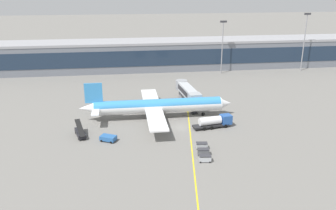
% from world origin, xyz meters
% --- Properties ---
extents(ground_plane, '(700.00, 700.00, 0.00)m').
position_xyz_m(ground_plane, '(0.00, 0.00, 0.00)').
color(ground_plane, slate).
extents(apron_lead_in_line, '(12.21, 79.15, 0.01)m').
position_xyz_m(apron_lead_in_line, '(2.85, 2.00, 0.00)').
color(apron_lead_in_line, yellow).
rests_on(apron_lead_in_line, ground_plane).
extents(terminal_building, '(185.53, 16.58, 12.87)m').
position_xyz_m(terminal_building, '(11.62, 68.76, 6.45)').
color(terminal_building, slate).
rests_on(terminal_building, ground_plane).
extents(main_airliner, '(44.02, 34.87, 11.10)m').
position_xyz_m(main_airliner, '(-5.44, 7.95, 3.65)').
color(main_airliner, white).
rests_on(main_airliner, ground_plane).
extents(jet_bridge, '(5.34, 18.53, 6.35)m').
position_xyz_m(jet_bridge, '(5.18, 17.90, 4.65)').
color(jet_bridge, '#B2B7BC').
rests_on(jet_bridge, ground_plane).
extents(fuel_tanker, '(11.06, 4.25, 3.25)m').
position_xyz_m(fuel_tanker, '(9.27, -1.22, 1.75)').
color(fuel_tanker, '#232326').
rests_on(fuel_tanker, ground_plane).
extents(belt_loader, '(3.51, 6.99, 3.49)m').
position_xyz_m(belt_loader, '(-26.30, -2.27, 0.99)').
color(belt_loader, black).
rests_on(belt_loader, ground_plane).
extents(pushback_tug, '(4.43, 3.77, 1.40)m').
position_xyz_m(pushback_tug, '(-19.08, -6.22, 0.85)').
color(pushback_tug, '#285B9E').
rests_on(pushback_tug, ground_plane).
extents(baggage_cart_0, '(2.81, 1.88, 1.48)m').
position_xyz_m(baggage_cart_0, '(2.18, -19.71, 0.78)').
color(baggage_cart_0, '#B2B7BC').
rests_on(baggage_cart_0, ground_plane).
extents(baggage_cart_1, '(2.81, 1.88, 1.48)m').
position_xyz_m(baggage_cart_1, '(2.54, -16.52, 0.78)').
color(baggage_cart_1, '#595B60').
rests_on(baggage_cart_1, ground_plane).
extents(baggage_cart_2, '(2.81, 1.88, 1.48)m').
position_xyz_m(baggage_cart_2, '(2.89, -13.34, 0.78)').
color(baggage_cart_2, '#B2B7BC').
rests_on(baggage_cart_2, ground_plane).
extents(apron_light_mast_0, '(2.80, 0.50, 24.86)m').
position_xyz_m(apron_light_mast_0, '(63.66, 56.80, 14.44)').
color(apron_light_mast_0, gray).
rests_on(apron_light_mast_0, ground_plane).
extents(apron_light_mast_1, '(2.80, 0.50, 22.20)m').
position_xyz_m(apron_light_mast_1, '(27.28, 56.80, 13.06)').
color(apron_light_mast_1, gray).
rests_on(apron_light_mast_1, ground_plane).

